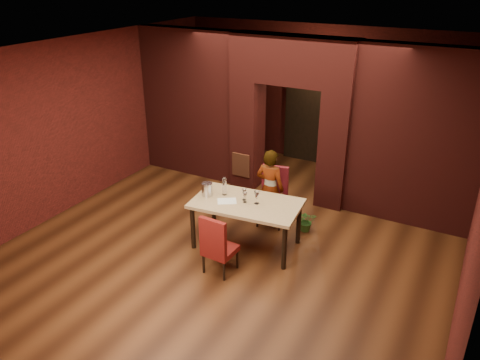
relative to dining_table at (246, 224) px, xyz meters
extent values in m
plane|color=#4D2913|center=(-0.19, 0.20, -0.41)|extent=(8.00, 8.00, 0.00)
cube|color=silver|center=(-0.19, 0.20, 2.79)|extent=(7.00, 8.00, 0.04)
cube|color=maroon|center=(-0.19, 4.20, 1.19)|extent=(7.00, 0.04, 3.20)
cube|color=maroon|center=(-0.19, -3.80, 1.19)|extent=(7.00, 0.04, 3.20)
cube|color=maroon|center=(-3.69, 0.20, 1.19)|extent=(0.04, 8.00, 3.20)
cube|color=maroon|center=(3.31, 0.20, 1.19)|extent=(0.04, 8.00, 3.20)
cube|color=maroon|center=(-1.14, 2.20, 0.74)|extent=(0.55, 0.55, 2.30)
cube|color=maroon|center=(0.76, 2.20, 0.74)|extent=(0.55, 0.55, 2.30)
cube|color=maroon|center=(-0.19, 2.20, 2.34)|extent=(2.45, 0.55, 0.90)
cube|color=maroon|center=(-2.55, 2.20, 1.19)|extent=(2.28, 0.35, 3.20)
cube|color=maroon|center=(2.18, 2.20, 1.19)|extent=(2.28, 0.35, 3.20)
cube|color=#AA5531|center=(-1.14, 1.90, 0.14)|extent=(0.40, 0.03, 0.50)
cube|color=black|center=(-0.59, 4.14, 0.64)|extent=(0.90, 0.08, 2.10)
cube|color=black|center=(-0.59, 4.10, 0.64)|extent=(1.02, 0.04, 2.22)
cube|color=tan|center=(0.00, 0.00, 0.00)|extent=(1.86, 1.18, 0.83)
cube|color=maroon|center=(0.05, 0.89, 0.12)|extent=(0.56, 0.56, 1.07)
cube|color=maroon|center=(-0.01, -0.83, 0.08)|extent=(0.47, 0.47, 0.99)
imported|color=white|center=(0.04, 0.82, 0.32)|extent=(0.55, 0.37, 1.47)
cube|color=white|center=(-0.30, -0.12, 0.42)|extent=(0.38, 0.35, 0.00)
cylinder|color=#B7B7BF|center=(-0.70, -0.09, 0.52)|extent=(0.18, 0.18, 0.22)
cylinder|color=silver|center=(-0.45, 0.07, 0.57)|extent=(0.07, 0.07, 0.32)
imported|color=#2D5C1F|center=(0.72, 0.95, -0.22)|extent=(0.45, 0.43, 0.39)
camera|label=1|loc=(3.16, -6.02, 3.94)|focal=35.00mm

